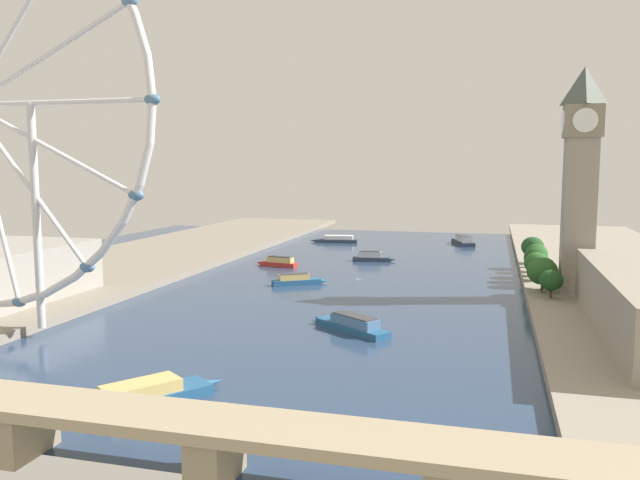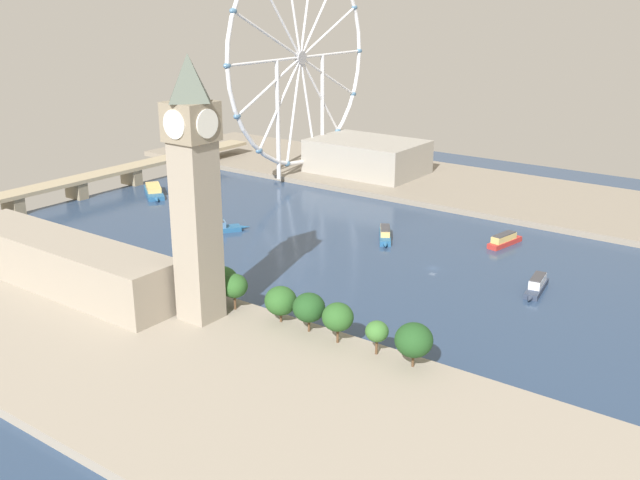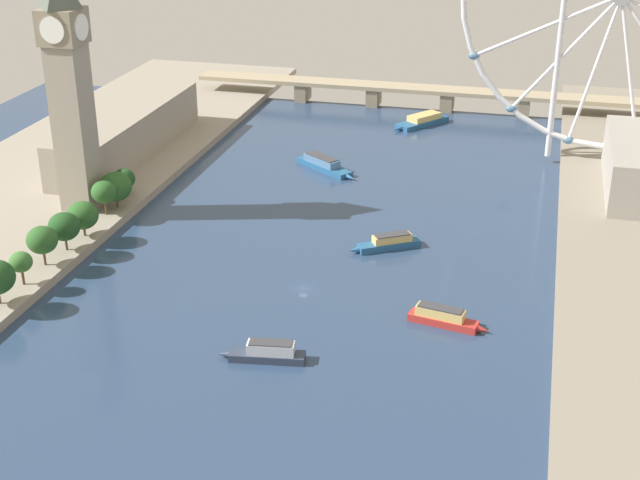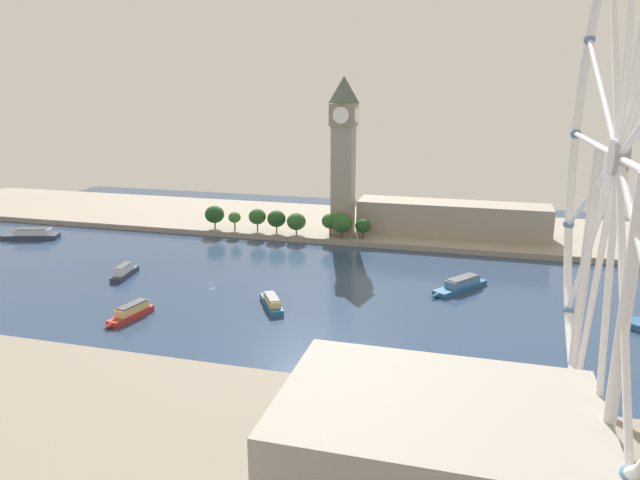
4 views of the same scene
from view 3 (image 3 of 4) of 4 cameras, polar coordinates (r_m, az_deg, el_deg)
The scene contains 10 objects.
ground_plane at distance 278.82m, azimuth -1.06°, elevation -3.05°, with size 410.34×410.34×0.00m, color navy.
clock_tower at distance 328.40m, azimuth -15.49°, elevation 9.29°, with size 14.46×14.46×85.86m.
parliament_block at distance 393.64m, azimuth -12.03°, elevation 6.65°, with size 22.00×104.29×18.17m, color gray.
tree_row_embankment at distance 310.93m, azimuth -15.27°, elevation 1.30°, with size 12.61×97.20×13.51m.
river_bridge at distance 465.08m, azimuth 5.72°, elevation 9.29°, with size 222.34×13.74×10.87m.
tour_boat_0 at distance 438.36m, azimuth 6.45°, elevation 7.48°, with size 23.87×30.05×5.06m.
tour_boat_1 at distance 376.35m, azimuth 0.25°, elevation 4.79°, with size 29.74×23.15×5.40m.
tour_boat_2 at distance 304.67m, azimuth 4.32°, elevation -0.19°, with size 23.20×16.48×5.19m.
tour_boat_4 at distance 241.95m, azimuth -3.36°, elevation -7.09°, with size 23.91×7.89×5.60m.
tour_boat_6 at distance 260.28m, azimuth 7.79°, elevation -4.86°, with size 23.71×8.56×5.43m.
Camera 3 is at (66.10, -238.47, 128.47)m, focal length 50.82 mm.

